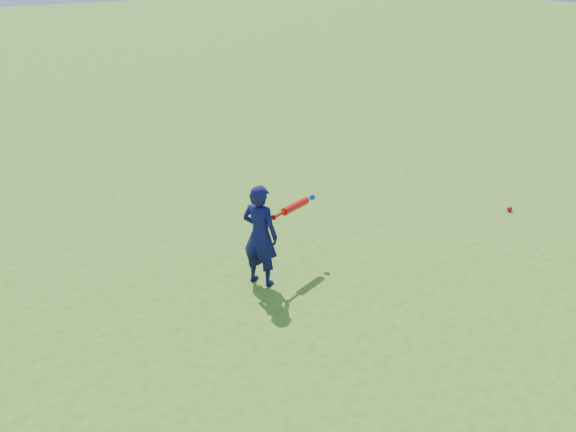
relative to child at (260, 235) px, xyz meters
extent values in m
plane|color=#3D6E1A|center=(0.44, -0.24, -0.55)|extent=(80.00, 80.00, 0.00)
imported|color=#0E0E42|center=(0.00, 0.00, 0.00)|extent=(0.40, 0.48, 1.11)
sphere|color=red|center=(3.85, -0.41, -0.52)|extent=(0.07, 0.07, 0.07)
cylinder|color=red|center=(0.18, 0.00, 0.15)|extent=(0.03, 0.06, 0.06)
cylinder|color=red|center=(0.27, 0.03, 0.15)|extent=(0.20, 0.09, 0.03)
cylinder|color=red|center=(0.55, 0.12, 0.15)|extent=(0.42, 0.20, 0.09)
sphere|color=red|center=(0.75, 0.18, 0.15)|extent=(0.09, 0.09, 0.09)
sphere|color=#0C2CD1|center=(0.88, 0.22, 0.15)|extent=(0.07, 0.07, 0.07)
camera|label=1|loc=(-3.46, -4.99, 2.73)|focal=40.00mm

